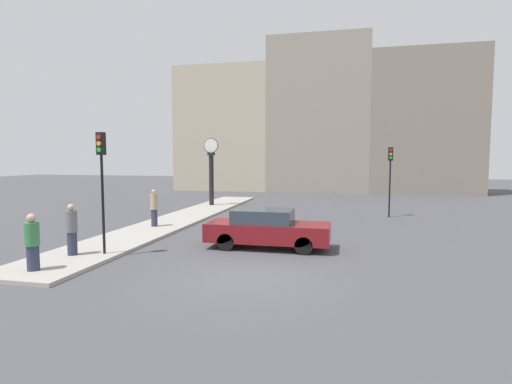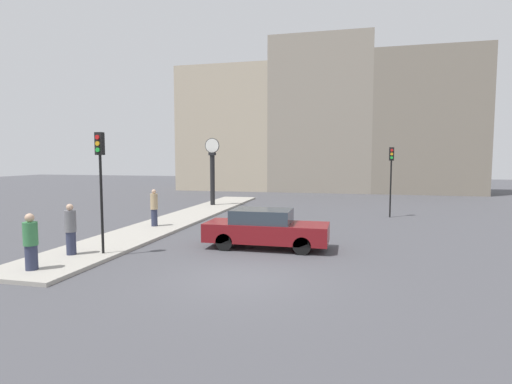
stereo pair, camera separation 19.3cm
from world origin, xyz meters
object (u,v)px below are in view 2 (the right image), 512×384
object	(u,v)px
sedan_car	(265,229)
pedestrian_tan_coat	(154,208)
traffic_light_near	(100,168)
traffic_light_far	(391,168)
street_clock	(212,172)
pedestrian_grey_jacket	(71,229)
pedestrian_green_hoodie	(31,242)

from	to	relation	value
sedan_car	pedestrian_tan_coat	bearing A→B (deg)	154.84
traffic_light_near	traffic_light_far	world-z (taller)	traffic_light_near
street_clock	traffic_light_far	bearing A→B (deg)	-12.06
traffic_light_near	pedestrian_grey_jacket	bearing A→B (deg)	-156.74
sedan_car	pedestrian_green_hoodie	world-z (taller)	pedestrian_green_hoodie
traffic_light_near	pedestrian_green_hoodie	world-z (taller)	traffic_light_near
traffic_light_far	street_clock	size ratio (longest dim) A/B	0.86
sedan_car	pedestrian_grey_jacket	distance (m)	6.80
street_clock	pedestrian_grey_jacket	world-z (taller)	street_clock
pedestrian_tan_coat	pedestrian_green_hoodie	bearing A→B (deg)	-89.20
sedan_car	street_clock	bearing A→B (deg)	117.98
pedestrian_tan_coat	pedestrian_grey_jacket	bearing A→B (deg)	-90.23
sedan_car	street_clock	xyz separation A→B (m)	(-6.29, 11.85, 1.70)
street_clock	pedestrian_green_hoodie	size ratio (longest dim) A/B	2.79
traffic_light_near	pedestrian_green_hoodie	distance (m)	3.21
pedestrian_tan_coat	pedestrian_green_hoodie	size ratio (longest dim) A/B	1.07
traffic_light_near	street_clock	world-z (taller)	street_clock
sedan_car	traffic_light_near	size ratio (longest dim) A/B	1.12
sedan_car	traffic_light_far	distance (m)	10.98
street_clock	pedestrian_green_hoodie	world-z (taller)	street_clock
pedestrian_tan_coat	pedestrian_green_hoodie	xyz separation A→B (m)	(0.11, -7.74, -0.07)
traffic_light_far	pedestrian_grey_jacket	xyz separation A→B (m)	(-11.43, -12.37, -1.87)
traffic_light_far	street_clock	distance (m)	11.90
traffic_light_far	street_clock	xyz separation A→B (m)	(-11.63, 2.48, -0.41)
traffic_light_far	pedestrian_tan_coat	distance (m)	13.26
traffic_light_far	pedestrian_grey_jacket	distance (m)	16.95
sedan_car	pedestrian_tan_coat	xyz separation A→B (m)	(-6.07, 2.85, 0.27)
sedan_car	traffic_light_far	size ratio (longest dim) A/B	1.15
street_clock	pedestrian_grey_jacket	xyz separation A→B (m)	(0.20, -14.86, -1.46)
traffic_light_far	street_clock	world-z (taller)	street_clock
sedan_car	traffic_light_near	xyz separation A→B (m)	(-5.16, -2.61, 2.32)
pedestrian_grey_jacket	pedestrian_green_hoodie	bearing A→B (deg)	-85.98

